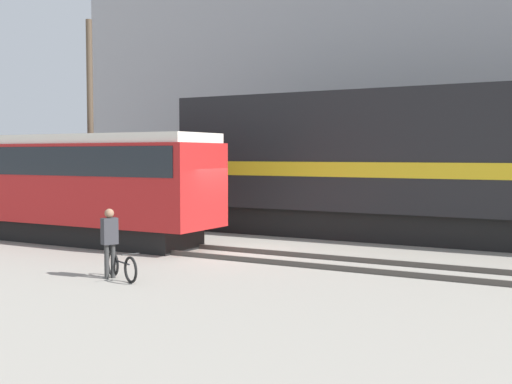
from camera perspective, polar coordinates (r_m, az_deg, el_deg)
ground_plane at (r=19.64m, az=-2.95°, el=-5.19°), size 120.00×120.00×0.00m
track_near at (r=18.97m, az=-4.25°, el=-5.29°), size 60.00×1.50×0.14m
track_far at (r=23.95m, az=3.43°, el=-3.48°), size 60.00×1.51×0.14m
building_backdrop at (r=31.78m, az=10.20°, el=10.34°), size 30.17×6.00×13.62m
freight_locomotive at (r=22.13m, az=14.57°, el=2.55°), size 17.51×3.04×5.65m
streetcar at (r=22.69m, az=-17.13°, el=0.98°), size 11.92×2.54×3.56m
bicycle at (r=15.33m, az=-11.87°, el=-6.50°), size 1.47×0.75×0.68m
person at (r=15.48m, az=-12.89°, el=-3.85°), size 0.35×0.42×1.65m
utility_pole_left at (r=25.65m, az=-14.51°, el=5.75°), size 0.24×0.24×8.07m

